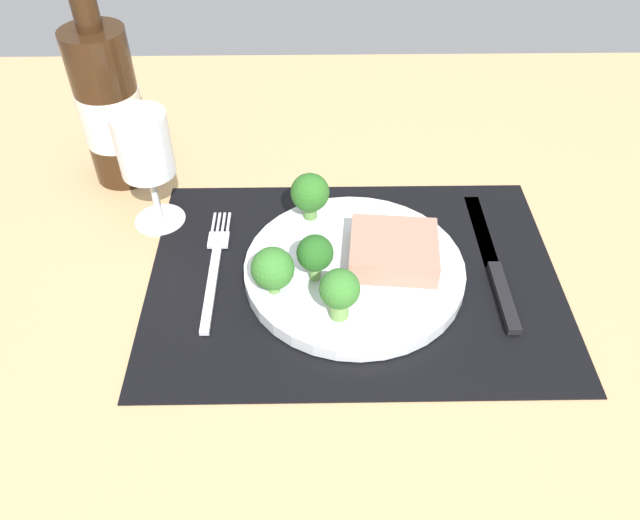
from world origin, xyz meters
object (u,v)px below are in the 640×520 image
object	(u,v)px
plate	(354,270)
wine_glass	(145,152)
fork	(215,266)
knife	(495,268)
steak	(394,250)
wine_bottle	(109,104)

from	to	relation	value
plate	wine_glass	world-z (taller)	wine_glass
plate	fork	distance (cm)	15.67
knife	plate	bearing A→B (deg)	-176.16
wine_glass	plate	bearing A→B (deg)	-23.65
steak	wine_bottle	bearing A→B (deg)	150.19
plate	knife	xyz separation A→B (cm)	(15.77, 0.53, -0.50)
steak	wine_glass	size ratio (longest dim) A/B	0.64
plate	fork	xyz separation A→B (cm)	(-15.60, 1.42, -0.55)
fork	wine_bottle	bearing A→B (deg)	123.29
knife	wine_glass	world-z (taller)	wine_glass
wine_bottle	wine_glass	world-z (taller)	wine_bottle
fork	wine_glass	size ratio (longest dim) A/B	1.30
plate	steak	distance (cm)	4.85
fork	knife	size ratio (longest dim) A/B	0.83
fork	wine_bottle	size ratio (longest dim) A/B	0.64
wine_bottle	wine_glass	distance (cm)	11.57
plate	steak	bearing A→B (deg)	9.75
steak	fork	distance (cm)	20.06
fork	wine_bottle	world-z (taller)	wine_bottle
plate	wine_glass	bearing A→B (deg)	156.35
fork	knife	distance (cm)	31.38
fork	plate	bearing A→B (deg)	-8.43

